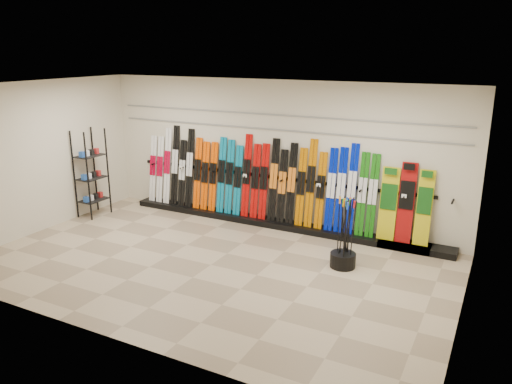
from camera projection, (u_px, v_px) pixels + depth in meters
The scene contains 13 objects.
floor at pixel (211, 265), 8.59m from camera, with size 8.00×8.00×0.00m, color gray.
back_wall at pixel (274, 153), 10.31m from camera, with size 8.00×8.00×0.00m, color beige.
left_wall at pixel (39, 157), 9.93m from camera, with size 5.00×5.00×0.00m, color beige.
right_wall at pixel (471, 217), 6.42m from camera, with size 5.00×5.00×0.00m, color beige.
ceiling at pixel (206, 88), 7.76m from camera, with size 8.00×8.00×0.00m, color silver.
ski_rack_base at pixel (278, 224), 10.42m from camera, with size 8.00×0.40×0.12m, color black.
skis at pixel (251, 179), 10.54m from camera, with size 5.36×0.28×1.80m.
snowboards at pixel (405, 205), 9.16m from camera, with size 0.94×0.23×1.49m.
accessory_rack at pixel (91, 173), 10.91m from camera, with size 0.40×0.60×1.92m, color black.
pole_bin at pixel (343, 260), 8.49m from camera, with size 0.44×0.44×0.25m, color black.
ski_poles at pixel (345, 233), 8.38m from camera, with size 0.36×0.38×1.18m.
slatwall_rail_0 at pixel (273, 129), 10.16m from camera, with size 7.60×0.02×0.03m, color gray.
slatwall_rail_1 at pixel (274, 115), 10.07m from camera, with size 7.60×0.02×0.03m, color gray.
Camera 1 is at (4.31, -6.67, 3.59)m, focal length 35.00 mm.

